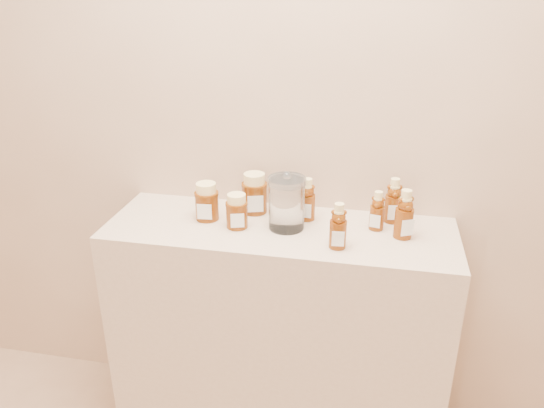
% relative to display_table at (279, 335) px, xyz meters
% --- Properties ---
extents(wall_back, '(3.50, 0.02, 2.70)m').
position_rel_display_table_xyz_m(wall_back, '(0.00, 0.20, 0.90)').
color(wall_back, tan).
rests_on(wall_back, ground).
extents(display_table, '(1.20, 0.40, 0.90)m').
position_rel_display_table_xyz_m(display_table, '(0.00, 0.00, 0.00)').
color(display_table, '#C7AC92').
rests_on(display_table, ground).
extents(bear_bottle_back_left, '(0.06, 0.06, 0.17)m').
position_rel_display_table_xyz_m(bear_bottle_back_left, '(0.08, 0.09, 0.54)').
color(bear_bottle_back_left, '#5C2507').
rests_on(bear_bottle_back_left, display_table).
extents(bear_bottle_back_mid, '(0.06, 0.06, 0.15)m').
position_rel_display_table_xyz_m(bear_bottle_back_mid, '(0.32, 0.06, 0.53)').
color(bear_bottle_back_mid, '#5C2507').
rests_on(bear_bottle_back_mid, display_table).
extents(bear_bottle_back_right, '(0.07, 0.07, 0.18)m').
position_rel_display_table_xyz_m(bear_bottle_back_right, '(0.38, 0.13, 0.54)').
color(bear_bottle_back_right, '#5C2507').
rests_on(bear_bottle_back_right, display_table).
extents(bear_bottle_front_left, '(0.06, 0.06, 0.17)m').
position_rel_display_table_xyz_m(bear_bottle_front_left, '(0.21, -0.10, 0.54)').
color(bear_bottle_front_left, '#5C2507').
rests_on(bear_bottle_front_left, display_table).
extents(bear_bottle_front_right, '(0.09, 0.09, 0.19)m').
position_rel_display_table_xyz_m(bear_bottle_front_right, '(0.41, 0.01, 0.54)').
color(bear_bottle_front_right, '#5C2507').
rests_on(bear_bottle_front_right, display_table).
extents(honey_jar_left, '(0.09, 0.09, 0.13)m').
position_rel_display_table_xyz_m(honey_jar_left, '(-0.26, 0.02, 0.52)').
color(honey_jar_left, '#5C2507').
rests_on(honey_jar_left, display_table).
extents(honey_jar_back, '(0.12, 0.12, 0.15)m').
position_rel_display_table_xyz_m(honey_jar_back, '(-0.11, 0.11, 0.52)').
color(honey_jar_back, '#5C2507').
rests_on(honey_jar_back, display_table).
extents(honey_jar_front, '(0.10, 0.10, 0.12)m').
position_rel_display_table_xyz_m(honey_jar_front, '(-0.14, -0.02, 0.51)').
color(honey_jar_front, '#5C2507').
rests_on(honey_jar_front, display_table).
extents(glass_canister, '(0.16, 0.16, 0.20)m').
position_rel_display_table_xyz_m(glass_canister, '(0.02, 0.01, 0.55)').
color(glass_canister, white).
rests_on(glass_canister, display_table).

